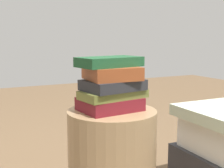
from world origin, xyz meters
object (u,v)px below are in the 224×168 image
object	(u,v)px
side_table	(112,161)
book_forest	(109,62)
book_maroon	(110,104)
book_rust	(113,73)
book_charcoal	(112,85)
book_olive	(113,94)

from	to	relation	value
side_table	book_forest	bearing A→B (deg)	-41.92
book_maroon	book_forest	world-z (taller)	book_forest
book_rust	book_forest	bearing A→B (deg)	-41.53
book_rust	side_table	bearing A→B (deg)	-47.62
side_table	book_rust	size ratio (longest dim) A/B	2.23
book_forest	book_charcoal	bearing A→B (deg)	100.64
side_table	book_charcoal	xyz separation A→B (m)	(0.00, 0.01, 0.37)
book_olive	book_charcoal	distance (m)	0.04
book_maroon	book_rust	distance (m)	0.14
side_table	book_maroon	distance (m)	0.28
side_table	book_forest	world-z (taller)	book_forest
book_olive	book_forest	bearing A→B (deg)	-77.66
book_olive	book_rust	xyz separation A→B (m)	(-0.00, -0.01, 0.10)
side_table	book_charcoal	world-z (taller)	book_charcoal
side_table	book_maroon	size ratio (longest dim) A/B	1.88
side_table	book_rust	world-z (taller)	book_rust
book_olive	book_forest	size ratio (longest dim) A/B	1.05
book_maroon	book_rust	bearing A→B (deg)	129.04
book_olive	book_charcoal	world-z (taller)	book_charcoal
side_table	book_olive	world-z (taller)	book_olive
book_maroon	book_forest	xyz separation A→B (m)	(0.00, -0.00, 0.20)
book_olive	book_rust	size ratio (longest dim) A/B	1.34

